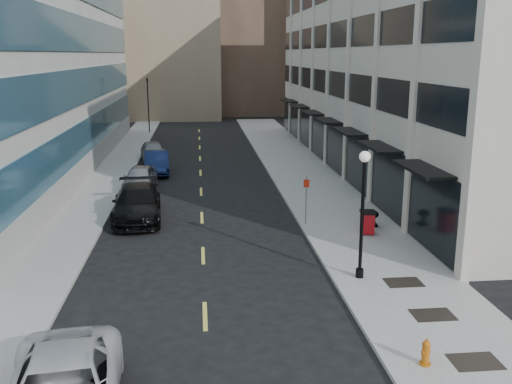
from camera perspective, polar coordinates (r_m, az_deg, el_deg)
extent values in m
plane|color=black|center=(18.08, -5.03, -15.01)|extent=(160.00, 160.00, 0.00)
cube|color=gray|center=(37.66, 5.97, 0.41)|extent=(5.00, 80.00, 0.15)
cube|color=gray|center=(37.44, -15.51, -0.10)|extent=(3.00, 80.00, 0.15)
cube|color=#B3A997|center=(46.15, 16.39, 13.55)|extent=(14.00, 46.00, 18.00)
cube|color=black|center=(44.55, 7.40, 4.95)|extent=(0.18, 46.00, 3.60)
cube|color=black|center=(44.10, 7.60, 10.74)|extent=(0.12, 46.00, 1.80)
cube|color=black|center=(44.07, 7.74, 15.29)|extent=(0.12, 46.00, 1.80)
cube|color=#B3A997|center=(22.28, 21.72, 13.60)|extent=(0.35, 0.60, 18.00)
cube|color=#B3A997|center=(27.77, 15.95, 13.86)|extent=(0.35, 0.60, 18.00)
cube|color=#B3A997|center=(33.43, 12.11, 13.96)|extent=(0.35, 0.60, 18.00)
cube|color=#B3A997|center=(39.19, 9.38, 13.99)|extent=(0.35, 0.60, 18.00)
cube|color=#B3A997|center=(45.02, 7.36, 13.99)|extent=(0.35, 0.60, 18.00)
cube|color=#B3A997|center=(50.88, 5.80, 13.98)|extent=(0.35, 0.60, 18.00)
cube|color=#B3A997|center=(56.78, 4.57, 13.97)|extent=(0.35, 0.60, 18.00)
cube|color=#B3A997|center=(62.69, 3.56, 13.95)|extent=(0.35, 0.60, 18.00)
cube|color=black|center=(25.19, 16.30, 2.22)|extent=(1.30, 4.00, 0.12)
cube|color=black|center=(30.74, 12.17, 4.45)|extent=(1.30, 4.00, 0.12)
cube|color=black|center=(36.44, 9.30, 5.98)|extent=(1.30, 4.00, 0.12)
cube|color=black|center=(42.21, 7.20, 7.09)|extent=(1.30, 4.00, 0.12)
cube|color=black|center=(48.05, 5.60, 7.92)|extent=(1.30, 4.00, 0.12)
cube|color=black|center=(53.92, 4.35, 8.56)|extent=(1.30, 4.00, 0.12)
cube|color=black|center=(59.81, 3.34, 9.08)|extent=(1.30, 4.00, 0.12)
cube|color=gray|center=(44.28, -15.98, 3.04)|extent=(0.20, 46.00, 1.80)
cube|color=#34647A|center=(43.96, -16.17, 5.73)|extent=(0.14, 45.60, 2.40)
cube|color=#34647A|center=(43.65, -16.48, 10.28)|extent=(0.14, 45.60, 2.40)
cube|color=#34647A|center=(43.62, -16.80, 14.87)|extent=(0.14, 45.60, 2.40)
cube|color=#8F7C5D|center=(84.14, -8.85, 17.15)|extent=(14.00, 18.00, 28.00)
cube|color=#8F7C5D|center=(94.93, -14.71, 14.65)|extent=(12.00, 14.00, 22.00)
cube|color=#B3A997|center=(83.85, 6.88, 14.49)|extent=(10.00, 14.00, 20.00)
cube|color=black|center=(17.99, 21.07, -15.54)|extent=(1.40, 1.00, 0.01)
cube|color=black|center=(20.39, 17.27, -11.64)|extent=(1.40, 1.00, 0.01)
cube|color=black|center=(22.76, 14.53, -8.74)|extent=(1.40, 1.00, 0.01)
cube|color=#D8CC4C|center=(19.86, -5.12, -12.23)|extent=(0.15, 2.20, 0.01)
cube|color=#D8CC4C|center=(25.39, -5.31, -6.32)|extent=(0.15, 2.20, 0.01)
cube|color=#D8CC4C|center=(31.10, -5.43, -2.55)|extent=(0.15, 2.20, 0.01)
cube|color=#D8CC4C|center=(36.90, -5.52, 0.04)|extent=(0.15, 2.20, 0.01)
cube|color=#D8CC4C|center=(42.76, -5.57, 1.92)|extent=(0.15, 2.20, 0.01)
cube|color=#D8CC4C|center=(48.65, -5.62, 3.35)|extent=(0.15, 2.20, 0.01)
cube|color=#D8CC4C|center=(54.56, -5.66, 4.47)|extent=(0.15, 2.20, 0.01)
cube|color=#D8CC4C|center=(60.50, -5.68, 5.38)|extent=(0.15, 2.20, 0.01)
cube|color=#D8CC4C|center=(66.44, -5.71, 6.12)|extent=(0.15, 2.20, 0.01)
cylinder|color=black|center=(64.35, -10.72, 8.39)|extent=(0.12, 0.12, 6.00)
imported|color=black|center=(64.16, -10.84, 11.04)|extent=(0.66, 0.66, 1.98)
imported|color=black|center=(31.05, -11.81, -1.12)|extent=(2.90, 6.29, 1.78)
imported|color=gray|center=(37.90, -11.53, 1.40)|extent=(2.20, 4.74, 1.57)
imported|color=#121E44|center=(42.87, -9.89, 2.93)|extent=(2.08, 5.11, 1.65)
imported|color=slate|center=(48.07, -10.28, 4.05)|extent=(2.52, 4.98, 1.63)
cylinder|color=#C25D0D|center=(17.40, 16.54, -16.13)|extent=(0.32, 0.32, 0.06)
cylinder|color=#C25D0D|center=(17.26, 16.61, -15.26)|extent=(0.22, 0.22, 0.54)
sphere|color=#C25D0D|center=(17.12, 16.67, -14.42)|extent=(0.24, 0.24, 0.24)
cylinder|color=#C25D0D|center=(17.07, 16.70, -14.06)|extent=(0.07, 0.07, 0.10)
cylinder|color=#C25D0D|center=(17.22, 16.62, -15.06)|extent=(0.30, 0.21, 0.11)
cylinder|color=#C25D0D|center=(17.21, 16.65, -15.09)|extent=(0.20, 0.20, 0.15)
cube|color=#AC0B12|center=(28.09, 11.06, -3.04)|extent=(0.72, 0.72, 1.02)
cube|color=black|center=(27.94, 11.11, -1.98)|extent=(0.81, 0.81, 0.12)
cylinder|color=black|center=(28.47, 10.44, -3.73)|extent=(0.06, 0.22, 0.22)
cylinder|color=black|center=(28.58, 11.22, -3.69)|extent=(0.06, 0.22, 0.22)
cylinder|color=black|center=(22.85, 10.32, -7.97)|extent=(0.31, 0.31, 0.35)
cylinder|color=black|center=(22.12, 10.56, -2.55)|extent=(0.14, 0.14, 4.45)
sphere|color=silver|center=(21.59, 10.84, 3.50)|extent=(0.43, 0.43, 0.43)
cone|color=black|center=(21.55, 10.87, 4.13)|extent=(0.12, 0.12, 0.17)
cylinder|color=slate|center=(29.12, 5.03, -0.83)|extent=(0.05, 0.05, 2.50)
cube|color=#AE1E0B|center=(28.89, 5.07, 0.86)|extent=(0.29, 0.12, 0.40)
cube|color=black|center=(29.54, 11.56, -3.24)|extent=(0.47, 0.47, 0.13)
cylinder|color=black|center=(29.47, 11.58, -2.76)|extent=(0.28, 0.28, 0.42)
ellipsoid|color=black|center=(29.38, 11.61, -2.21)|extent=(0.59, 0.59, 0.42)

